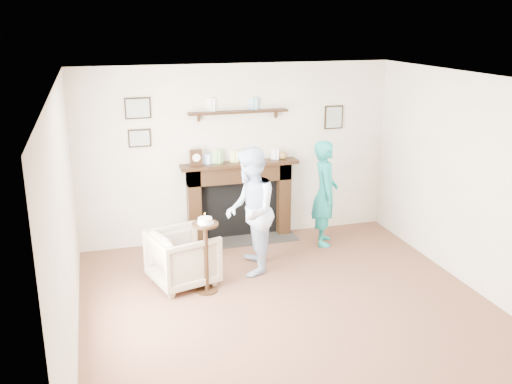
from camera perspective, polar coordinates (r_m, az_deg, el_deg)
The scene contains 6 objects.
ground at distance 6.29m, azimuth 4.03°, elevation -12.38°, with size 5.00×5.00×0.00m, color brown.
room_shell at distance 6.31m, azimuth 2.16°, elevation 3.60°, with size 4.54×5.02×2.52m.
armchair at distance 7.07m, azimuth -7.20°, elevation -9.02°, with size 0.71×0.73×0.67m, color #C6AF93.
man at distance 7.33m, azimuth -0.57°, elevation -7.89°, with size 0.78×0.61×1.60m, color silver.
woman at distance 8.26m, azimuth 6.73°, elevation -5.05°, with size 0.54×0.36×1.49m, color teal.
pedestal_table at distance 6.60m, azimuth -5.06°, elevation -5.17°, with size 0.31×0.31×0.98m.
Camera 1 is at (-1.94, -5.13, 3.08)m, focal length 40.00 mm.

